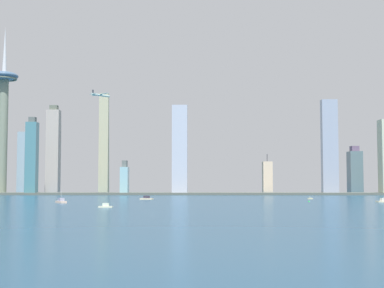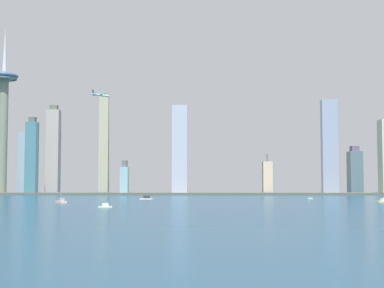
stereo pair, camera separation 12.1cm
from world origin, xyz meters
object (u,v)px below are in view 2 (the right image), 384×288
Objects in this scene: skyscraper_6 at (330,147)px; boat_4 at (384,201)px; observation_tower at (4,106)px; skyscraper_2 at (367,144)px; skyscraper_7 at (355,172)px; boat_5 at (310,198)px; boat_6 at (106,206)px; skyscraper_10 at (6,160)px; channel_buoy_0 at (309,201)px; airplane at (101,95)px; skyscraper_11 at (125,180)px; skyscraper_9 at (267,178)px; skyscraper_4 at (53,179)px; skyscraper_5 at (180,150)px; boat_3 at (61,201)px; skyscraper_8 at (53,151)px; boat_2 at (147,198)px; skyscraper_12 at (23,163)px; skyscraper_1 at (32,157)px; skyscraper_3 at (105,144)px.

skyscraper_6 is 8.61× the size of boat_4.
skyscraper_2 is (627.06, 90.90, -58.61)m from observation_tower.
skyscraper_7 reaches higher than boat_5.
skyscraper_10 is at bearing 115.79° from boat_6.
channel_buoy_0 is at bearing -43.38° from skyscraper_10.
airplane is (177.19, -90.07, 3.74)m from observation_tower.
boat_4 is at bearing -48.64° from skyscraper_11.
boat_5 is at bearing -78.12° from airplane.
airplane is at bearing -58.39° from boat_4.
skyscraper_6 is at bearing -18.40° from skyscraper_9.
observation_tower is 4.00× the size of skyscraper_4.
boat_3 is at bearing -104.75° from skyscraper_5.
skyscraper_8 is 387.73m from boat_2.
boat_4 is at bearing -39.33° from skyscraper_12.
boat_4 is at bearing -43.04° from skyscraper_8.
skyscraper_6 is at bearing -4.77° from skyscraper_12.
airplane is at bearing -29.43° from skyscraper_1.
skyscraper_10 is 70.36m from skyscraper_12.
boat_6 is (94.22, -552.46, -87.27)m from skyscraper_3.
airplane is (122.15, -68.90, 90.45)m from skyscraper_1.
airplane reaches higher than skyscraper_10.
skyscraper_3 is 189.54m from skyscraper_10.
boat_3 is 294.45m from boat_5.
skyscraper_1 reaches higher than skyscraper_7.
boat_5 is 356.32m from airplane.
skyscraper_5 reaches higher than skyscraper_7.
skyscraper_10 is 706.78m from boat_4.
skyscraper_2 is at bearing 102.53° from boat_3.
observation_tower is 301.99m from skyscraper_5.
skyscraper_5 is at bearing 5.25° from skyscraper_1.
skyscraper_12 is at bearing -170.73° from skyscraper_3.
boat_4 is at bearing -40.08° from skyscraper_10.
skyscraper_8 is 501.55m from boat_5.
skyscraper_2 is 649.41m from boat_3.
skyscraper_9 is at bearing -126.82° from boat_5.
skyscraper_7 is 5.15× the size of boat_2.
skyscraper_2 reaches higher than boat_6.
boat_3 is at bearing -63.42° from observation_tower.
skyscraper_2 reaches higher than skyscraper_4.
skyscraper_12 is at bearing 178.57° from skyscraper_9.
skyscraper_1 reaches higher than boat_5.
skyscraper_12 is (47.74, -51.07, -7.97)m from skyscraper_10.
boat_3 is (-403.88, -442.35, -36.92)m from skyscraper_7.
skyscraper_1 is 567.63m from boat_4.
skyscraper_8 is at bearing -179.75° from skyscraper_7.
observation_tower is 181.43m from skyscraper_3.
skyscraper_1 is 0.66× the size of skyscraper_3.
skyscraper_6 reaches higher than boat_6.
skyscraper_3 reaches higher than boat_4.
observation_tower is 1.79× the size of skyscraper_6.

